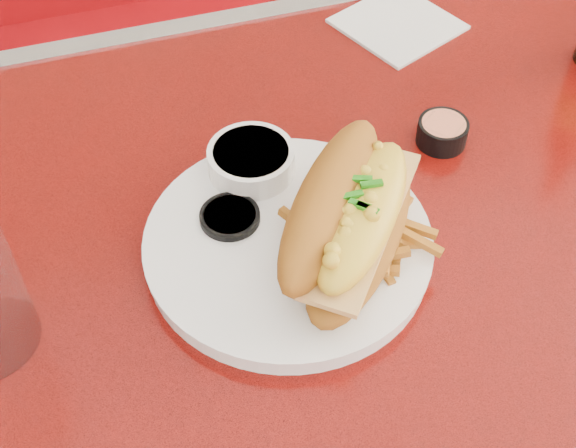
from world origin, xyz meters
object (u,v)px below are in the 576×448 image
object	(u,v)px
gravy_ramekin	(252,167)
sauce_cup_left	(230,223)
diner_table	(410,334)
sauce_cup_right	(442,131)
mac_hoagie	(350,217)
fork	(352,236)
booth_bench_far	(232,100)
dinner_plate	(288,245)

from	to	relation	value
gravy_ramekin	sauce_cup_left	distance (m)	0.07
diner_table	sauce_cup_left	size ratio (longest dim) A/B	21.66
gravy_ramekin	sauce_cup_right	size ratio (longest dim) A/B	1.64
diner_table	mac_hoagie	xyz separation A→B (m)	(-0.08, 0.00, 0.22)
gravy_ramekin	sauce_cup_left	world-z (taller)	gravy_ramekin
diner_table	sauce_cup_right	world-z (taller)	sauce_cup_right
fork	gravy_ramekin	world-z (taller)	gravy_ramekin
sauce_cup_left	mac_hoagie	bearing A→B (deg)	-33.52
fork	sauce_cup_left	xyz separation A→B (m)	(-0.10, 0.05, -0.00)
gravy_ramekin	sauce_cup_right	xyz separation A→B (m)	(0.21, -0.00, -0.01)
gravy_ramekin	diner_table	bearing A→B (deg)	-40.38
booth_bench_far	fork	size ratio (longest dim) A/B	8.83
diner_table	fork	xyz separation A→B (m)	(-0.08, 0.01, 0.18)
booth_bench_far	sauce_cup_right	size ratio (longest dim) A/B	18.80
mac_hoagie	sauce_cup_left	xyz separation A→B (m)	(-0.09, 0.06, -0.04)
booth_bench_far	gravy_ramekin	distance (m)	0.87
diner_table	booth_bench_far	distance (m)	0.87
dinner_plate	sauce_cup_left	world-z (taller)	sauce_cup_left
booth_bench_far	sauce_cup_left	xyz separation A→B (m)	(-0.18, -0.75, 0.50)
booth_bench_far	gravy_ramekin	bearing A→B (deg)	-101.41
gravy_ramekin	booth_bench_far	bearing A→B (deg)	78.59
fork	gravy_ramekin	bearing A→B (deg)	28.16
dinner_plate	gravy_ramekin	bearing A→B (deg)	94.52
fork	gravy_ramekin	xyz separation A→B (m)	(-0.06, 0.11, 0.01)
booth_bench_far	gravy_ramekin	xyz separation A→B (m)	(-0.14, -0.69, 0.51)
mac_hoagie	sauce_cup_right	bearing A→B (deg)	-12.91
booth_bench_far	fork	distance (m)	0.95
gravy_ramekin	dinner_plate	bearing A→B (deg)	-85.48
diner_table	sauce_cup_left	bearing A→B (deg)	160.31
diner_table	dinner_plate	xyz separation A→B (m)	(-0.13, 0.03, 0.17)
diner_table	gravy_ramekin	xyz separation A→B (m)	(-0.14, 0.12, 0.19)
mac_hoagie	gravy_ramekin	size ratio (longest dim) A/B	2.18
dinner_plate	fork	distance (m)	0.06
dinner_plate	fork	bearing A→B (deg)	-14.09
gravy_ramekin	mac_hoagie	bearing A→B (deg)	-64.39
booth_bench_far	mac_hoagie	distance (m)	0.98
mac_hoagie	fork	world-z (taller)	mac_hoagie
gravy_ramekin	sauce_cup_left	size ratio (longest dim) A/B	1.85
diner_table	fork	size ratio (longest dim) A/B	9.05
diner_table	sauce_cup_right	distance (m)	0.22
sauce_cup_left	fork	bearing A→B (deg)	-27.20
sauce_cup_right	dinner_plate	bearing A→B (deg)	-154.79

